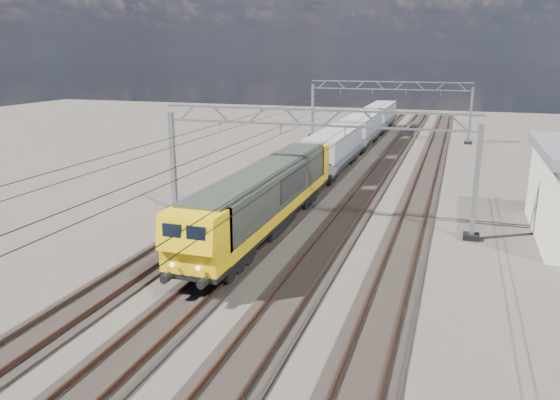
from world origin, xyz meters
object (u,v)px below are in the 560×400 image
(catenary_gantry_mid, at_px, (312,162))
(hopper_wagon_lead, at_px, (334,148))
(locomotive, at_px, (267,195))
(hopper_wagon_mid, at_px, (362,128))
(hopper_wagon_third, at_px, (380,115))
(catenary_gantry_far, at_px, (388,108))

(catenary_gantry_mid, height_order, hopper_wagon_lead, catenary_gantry_mid)
(locomotive, bearing_deg, hopper_wagon_mid, 90.00)
(catenary_gantry_mid, relative_size, hopper_wagon_third, 1.53)
(catenary_gantry_mid, xyz_separation_m, locomotive, (-2.00, -2.53, -1.58))
(catenary_gantry_far, distance_m, hopper_wagon_third, 8.01)
(locomotive, relative_size, hopper_wagon_third, 1.62)
(hopper_wagon_third, bearing_deg, catenary_gantry_far, -75.20)
(hopper_wagon_mid, bearing_deg, catenary_gantry_far, 73.21)
(locomotive, distance_m, hopper_wagon_lead, 17.70)
(hopper_wagon_lead, xyz_separation_m, hopper_wagon_third, (0.00, 28.40, 0.00))
(hopper_wagon_lead, bearing_deg, catenary_gantry_far, 84.51)
(locomotive, bearing_deg, catenary_gantry_far, 87.03)
(catenary_gantry_far, relative_size, hopper_wagon_lead, 1.53)
(catenary_gantry_far, relative_size, locomotive, 0.94)
(catenary_gantry_mid, distance_m, hopper_wagon_lead, 15.39)
(catenary_gantry_mid, distance_m, catenary_gantry_far, 36.00)
(hopper_wagon_lead, bearing_deg, locomotive, -90.00)
(catenary_gantry_mid, relative_size, catenary_gantry_far, 1.00)
(catenary_gantry_mid, xyz_separation_m, hopper_wagon_lead, (-2.00, 15.17, -1.67))
(catenary_gantry_mid, height_order, hopper_wagon_third, catenary_gantry_mid)
(catenary_gantry_far, height_order, locomotive, catenary_gantry_far)
(hopper_wagon_lead, xyz_separation_m, hopper_wagon_mid, (0.00, 14.20, 0.00))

